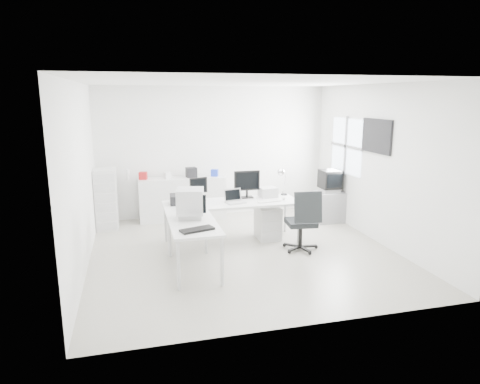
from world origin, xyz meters
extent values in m
cube|color=silver|center=(0.00, 0.00, 0.00)|extent=(5.00, 5.00, 0.01)
cube|color=white|center=(0.00, 0.00, 2.80)|extent=(5.00, 5.00, 0.01)
cube|color=white|center=(0.00, 2.50, 1.40)|extent=(5.00, 0.02, 2.80)
cube|color=white|center=(-2.50, 0.00, 1.40)|extent=(0.02, 5.00, 2.80)
cube|color=white|center=(2.50, 0.00, 1.40)|extent=(0.02, 5.00, 2.80)
cube|color=silver|center=(0.63, 0.58, 0.30)|extent=(0.40, 0.50, 0.60)
cube|color=black|center=(-0.92, 0.63, 0.83)|extent=(0.47, 0.38, 0.16)
cube|color=silver|center=(0.58, 0.38, 0.76)|extent=(0.43, 0.19, 0.02)
sphere|color=silver|center=(0.88, 0.43, 0.78)|extent=(0.06, 0.06, 0.06)
cube|color=#B8B8B8|center=(0.68, 0.75, 0.84)|extent=(0.34, 0.30, 0.18)
cube|color=black|center=(-0.92, -0.97, 0.77)|extent=(0.51, 0.32, 0.03)
cube|color=gray|center=(2.22, 1.32, 0.32)|extent=(0.58, 0.48, 0.64)
cube|color=silver|center=(-0.74, 2.24, 0.45)|extent=(1.82, 0.45, 0.91)
cube|color=#A31718|center=(-1.54, 2.24, 0.99)|extent=(0.18, 0.17, 0.15)
cube|color=silver|center=(-1.04, 2.24, 0.97)|extent=(0.16, 0.15, 0.13)
cube|color=black|center=(-0.54, 2.24, 1.01)|extent=(0.23, 0.22, 0.21)
cube|color=#1B35BE|center=(-0.04, 2.24, 0.98)|extent=(0.18, 0.17, 0.15)
cylinder|color=silver|center=(-1.84, 2.28, 1.02)|extent=(0.07, 0.07, 0.22)
cube|color=silver|center=(-2.28, 1.96, 0.60)|extent=(0.42, 0.50, 1.20)
camera|label=1|loc=(-1.76, -6.64, 2.58)|focal=32.00mm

